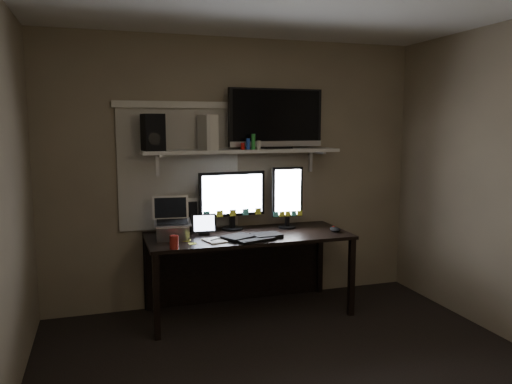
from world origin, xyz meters
name	(u,v)px	position (x,y,z in m)	size (l,w,h in m)	color
back_wall	(237,173)	(0.00, 1.80, 1.25)	(3.60, 3.60, 0.00)	#685C4A
window_blinds	(179,169)	(-0.55, 1.79, 1.30)	(1.10, 0.02, 1.10)	#BBB4A7
desk	(245,250)	(0.00, 1.55, 0.55)	(1.80, 0.75, 0.73)	black
wall_shelf	(242,151)	(0.00, 1.62, 1.46)	(1.80, 0.35, 0.03)	beige
monitor_landscape	(232,200)	(-0.08, 1.67, 1.01)	(0.63, 0.07, 0.56)	black
monitor_portrait	(287,197)	(0.43, 1.58, 1.02)	(0.29, 0.06, 0.59)	black
keyboard	(253,237)	(-0.01, 1.26, 0.75)	(0.51, 0.20, 0.03)	black
mouse	(335,229)	(0.79, 1.28, 0.75)	(0.08, 0.12, 0.04)	black
notepad	(215,241)	(-0.35, 1.24, 0.74)	(0.15, 0.20, 0.01)	silver
tablet	(204,224)	(-0.39, 1.52, 0.83)	(0.22, 0.09, 0.19)	black
file_sorter	(184,216)	(-0.53, 1.71, 0.88)	(0.23, 0.11, 0.30)	black
laptop	(172,219)	(-0.67, 1.44, 0.91)	(0.31, 0.25, 0.35)	#B1B1B6
cup	(174,242)	(-0.71, 1.10, 0.78)	(0.07, 0.07, 0.10)	maroon
sticky_notes	(201,241)	(-0.46, 1.28, 0.73)	(0.26, 0.19, 0.00)	#F5FB44
tv	(276,119)	(0.34, 1.66, 1.76)	(0.92, 0.17, 0.55)	black
game_console	(208,132)	(-0.32, 1.60, 1.63)	(0.08, 0.26, 0.31)	#BAB6A7
speaker	(153,132)	(-0.80, 1.60, 1.64)	(0.17, 0.21, 0.31)	black
bottles	(251,142)	(0.06, 1.54, 1.55)	(0.22, 0.05, 0.14)	#A50F0C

